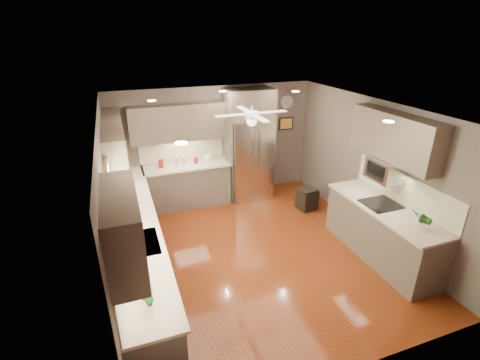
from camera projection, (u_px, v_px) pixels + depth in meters
floor at (256, 252)px, 6.10m from camera, size 5.00×5.00×0.00m
ceiling at (260, 110)px, 5.10m from camera, size 5.00×5.00×0.00m
wall_back at (215, 143)px, 7.75m from camera, size 4.50×0.00×4.50m
wall_front at (355, 286)px, 3.44m from camera, size 4.50×0.00×4.50m
wall_left at (110, 210)px, 4.89m from camera, size 0.00×5.00×5.00m
wall_right at (372, 169)px, 6.30m from camera, size 0.00×5.00×5.00m
canister_a at (161, 164)px, 7.21m from camera, size 0.11×0.11×0.17m
canister_b at (177, 162)px, 7.33m from camera, size 0.10×0.10×0.15m
canister_c at (184, 160)px, 7.38m from camera, size 0.13×0.13×0.16m
canister_d at (196, 161)px, 7.45m from camera, size 0.10×0.10×0.13m
soap_bottle at (128, 227)px, 4.85m from camera, size 0.12×0.12×0.21m
potted_plant_left at (148, 295)px, 3.57m from camera, size 0.15×0.10×0.28m
potted_plant_right at (420, 217)px, 5.00m from camera, size 0.21×0.18×0.32m
bowl at (208, 160)px, 7.56m from camera, size 0.24×0.24×0.06m
left_run at (138, 246)px, 5.42m from camera, size 0.65×4.70×1.45m
back_run at (187, 184)px, 7.57m from camera, size 1.85×0.65×1.45m
uppers at (201, 142)px, 5.73m from camera, size 4.50×4.70×0.95m
window at (110, 206)px, 4.35m from camera, size 0.05×1.12×0.92m
sink at (140, 245)px, 4.70m from camera, size 0.50×0.70×0.32m
refrigerator at (249, 147)px, 7.70m from camera, size 1.06×0.75×2.45m
right_run at (381, 231)px, 5.82m from camera, size 0.70×2.20×1.45m
microwave at (386, 170)px, 5.67m from camera, size 0.43×0.55×0.34m
ceiling_fan at (252, 117)px, 5.42m from camera, size 1.18×1.18×0.32m
recessed_lights at (247, 105)px, 5.43m from camera, size 2.84×3.14×0.01m
wall_clock at (287, 102)px, 7.97m from camera, size 0.30×0.03×0.30m
framed_print at (286, 124)px, 8.16m from camera, size 0.36×0.03×0.30m
stool at (307, 199)px, 7.46m from camera, size 0.41×0.41×0.45m
paper_towel at (145, 281)px, 3.76m from camera, size 0.13×0.13×0.32m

